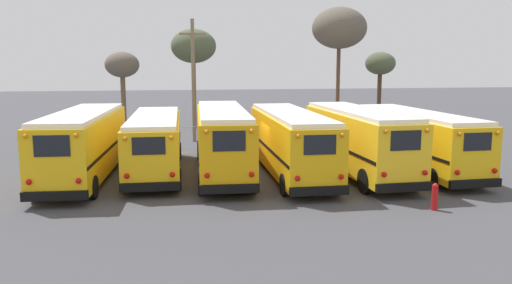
{
  "coord_description": "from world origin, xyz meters",
  "views": [
    {
      "loc": [
        -3.91,
        -24.22,
        5.48
      ],
      "look_at": [
        0.0,
        -0.17,
        1.62
      ],
      "focal_mm": 35.0,
      "sensor_mm": 36.0,
      "label": 1
    }
  ],
  "objects_px": {
    "bare_tree_0": "(194,47)",
    "school_bus_4": "(358,139)",
    "bare_tree_1": "(122,66)",
    "school_bus_3": "(290,141)",
    "school_bus_2": "(222,138)",
    "utility_pole": "(193,78)",
    "school_bus_0": "(84,143)",
    "bare_tree_3": "(339,29)",
    "school_bus_1": "(155,142)",
    "school_bus_5": "(416,139)",
    "bare_tree_2": "(380,65)",
    "fire_hydrant": "(435,197)"
  },
  "relations": [
    {
      "from": "bare_tree_0",
      "to": "school_bus_4",
      "type": "bearing_deg",
      "value": -69.51
    },
    {
      "from": "bare_tree_1",
      "to": "bare_tree_0",
      "type": "bearing_deg",
      "value": 8.28
    },
    {
      "from": "school_bus_3",
      "to": "bare_tree_1",
      "type": "relative_size",
      "value": 1.69
    },
    {
      "from": "school_bus_2",
      "to": "utility_pole",
      "type": "relative_size",
      "value": 1.26
    },
    {
      "from": "utility_pole",
      "to": "bare_tree_0",
      "type": "relative_size",
      "value": 1.02
    },
    {
      "from": "school_bus_0",
      "to": "bare_tree_3",
      "type": "distance_m",
      "value": 22.25
    },
    {
      "from": "school_bus_1",
      "to": "utility_pole",
      "type": "bearing_deg",
      "value": 76.92
    },
    {
      "from": "school_bus_1",
      "to": "school_bus_5",
      "type": "height_order",
      "value": "school_bus_5"
    },
    {
      "from": "school_bus_1",
      "to": "school_bus_4",
      "type": "height_order",
      "value": "school_bus_4"
    },
    {
      "from": "school_bus_0",
      "to": "bare_tree_2",
      "type": "relative_size",
      "value": 1.6
    },
    {
      "from": "school_bus_0",
      "to": "school_bus_1",
      "type": "relative_size",
      "value": 1.02
    },
    {
      "from": "school_bus_0",
      "to": "bare_tree_0",
      "type": "bearing_deg",
      "value": 71.88
    },
    {
      "from": "school_bus_3",
      "to": "bare_tree_0",
      "type": "relative_size",
      "value": 1.3
    },
    {
      "from": "school_bus_3",
      "to": "bare_tree_2",
      "type": "relative_size",
      "value": 1.69
    },
    {
      "from": "school_bus_4",
      "to": "school_bus_1",
      "type": "bearing_deg",
      "value": 169.05
    },
    {
      "from": "school_bus_1",
      "to": "bare_tree_3",
      "type": "bearing_deg",
      "value": 42.18
    },
    {
      "from": "utility_pole",
      "to": "bare_tree_2",
      "type": "relative_size",
      "value": 1.33
    },
    {
      "from": "school_bus_0",
      "to": "school_bus_2",
      "type": "bearing_deg",
      "value": 1.23
    },
    {
      "from": "school_bus_5",
      "to": "fire_hydrant",
      "type": "relative_size",
      "value": 9.91
    },
    {
      "from": "school_bus_5",
      "to": "bare_tree_3",
      "type": "relative_size",
      "value": 1.06
    },
    {
      "from": "school_bus_0",
      "to": "school_bus_2",
      "type": "xyz_separation_m",
      "value": [
        6.58,
        0.14,
        0.03
      ]
    },
    {
      "from": "bare_tree_2",
      "to": "utility_pole",
      "type": "bearing_deg",
      "value": -167.83
    },
    {
      "from": "school_bus_0",
      "to": "school_bus_2",
      "type": "distance_m",
      "value": 6.58
    },
    {
      "from": "school_bus_5",
      "to": "utility_pole",
      "type": "relative_size",
      "value": 1.21
    },
    {
      "from": "school_bus_0",
      "to": "bare_tree_3",
      "type": "bearing_deg",
      "value": 37.9
    },
    {
      "from": "school_bus_1",
      "to": "fire_hydrant",
      "type": "height_order",
      "value": "school_bus_1"
    },
    {
      "from": "fire_hydrant",
      "to": "school_bus_0",
      "type": "bearing_deg",
      "value": 152.0
    },
    {
      "from": "utility_pole",
      "to": "bare_tree_3",
      "type": "xyz_separation_m",
      "value": [
        11.22,
        2.29,
        3.64
      ]
    },
    {
      "from": "school_bus_3",
      "to": "school_bus_2",
      "type": "bearing_deg",
      "value": 168.73
    },
    {
      "from": "bare_tree_1",
      "to": "bare_tree_2",
      "type": "xyz_separation_m",
      "value": [
        20.45,
        -3.32,
        0.08
      ]
    },
    {
      "from": "school_bus_0",
      "to": "bare_tree_1",
      "type": "relative_size",
      "value": 1.6
    },
    {
      "from": "school_bus_1",
      "to": "school_bus_3",
      "type": "xyz_separation_m",
      "value": [
        6.58,
        -1.35,
        0.1
      ]
    },
    {
      "from": "bare_tree_3",
      "to": "school_bus_5",
      "type": "bearing_deg",
      "value": -91.57
    },
    {
      "from": "utility_pole",
      "to": "school_bus_0",
      "type": "bearing_deg",
      "value": -117.43
    },
    {
      "from": "school_bus_1",
      "to": "bare_tree_1",
      "type": "height_order",
      "value": "bare_tree_1"
    },
    {
      "from": "school_bus_3",
      "to": "fire_hydrant",
      "type": "bearing_deg",
      "value": -59.76
    },
    {
      "from": "school_bus_2",
      "to": "school_bus_3",
      "type": "relative_size",
      "value": 0.99
    },
    {
      "from": "school_bus_4",
      "to": "school_bus_3",
      "type": "bearing_deg",
      "value": 170.29
    },
    {
      "from": "school_bus_5",
      "to": "bare_tree_3",
      "type": "xyz_separation_m",
      "value": [
        0.38,
        13.75,
        6.43
      ]
    },
    {
      "from": "school_bus_4",
      "to": "bare_tree_1",
      "type": "xyz_separation_m",
      "value": [
        -12.96,
        18.45,
        3.45
      ]
    },
    {
      "from": "school_bus_4",
      "to": "bare_tree_0",
      "type": "relative_size",
      "value": 1.2
    },
    {
      "from": "school_bus_2",
      "to": "bare_tree_0",
      "type": "distance_m",
      "value": 18.77
    },
    {
      "from": "bare_tree_2",
      "to": "school_bus_1",
      "type": "bearing_deg",
      "value": -142.7
    },
    {
      "from": "school_bus_4",
      "to": "school_bus_5",
      "type": "distance_m",
      "value": 3.32
    },
    {
      "from": "school_bus_4",
      "to": "bare_tree_2",
      "type": "height_order",
      "value": "bare_tree_2"
    },
    {
      "from": "school_bus_3",
      "to": "fire_hydrant",
      "type": "distance_m",
      "value": 8.03
    },
    {
      "from": "bare_tree_2",
      "to": "fire_hydrant",
      "type": "bearing_deg",
      "value": -107.55
    },
    {
      "from": "school_bus_4",
      "to": "school_bus_5",
      "type": "xyz_separation_m",
      "value": [
        3.29,
        0.43,
        -0.13
      ]
    },
    {
      "from": "bare_tree_3",
      "to": "utility_pole",
      "type": "bearing_deg",
      "value": -168.46
    },
    {
      "from": "utility_pole",
      "to": "fire_hydrant",
      "type": "bearing_deg",
      "value": -65.57
    }
  ]
}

